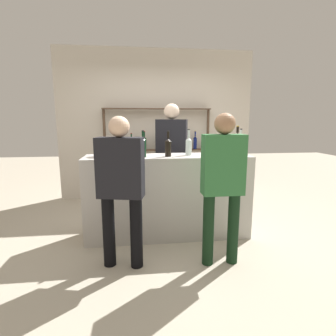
# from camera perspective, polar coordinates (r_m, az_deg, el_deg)

# --- Properties ---
(ground_plane) EXTENTS (16.00, 16.00, 0.00)m
(ground_plane) POSITION_cam_1_polar(r_m,az_deg,el_deg) (3.61, -0.00, -14.26)
(ground_plane) COLOR #B2A893
(bar_counter) EXTENTS (2.08, 0.52, 1.06)m
(bar_counter) POSITION_cam_1_polar(r_m,az_deg,el_deg) (3.42, -0.00, -6.14)
(bar_counter) COLOR #B7B2AD
(bar_counter) RESTS_ON ground_plane
(back_wall) EXTENTS (3.68, 0.12, 2.80)m
(back_wall) POSITION_cam_1_polar(r_m,az_deg,el_deg) (5.13, -2.51, 9.25)
(back_wall) COLOR beige
(back_wall) RESTS_ON ground_plane
(back_shelf) EXTENTS (1.99, 0.18, 1.72)m
(back_shelf) POSITION_cam_1_polar(r_m,az_deg,el_deg) (4.96, -2.23, 6.12)
(back_shelf) COLOR #4C3828
(back_shelf) RESTS_ON ground_plane
(counter_bottle_0) EXTENTS (0.07, 0.07, 0.32)m
(counter_bottle_0) POSITION_cam_1_polar(r_m,az_deg,el_deg) (3.18, -5.45, 4.66)
(counter_bottle_0) COLOR black
(counter_bottle_0) RESTS_ON bar_counter
(counter_bottle_1) EXTENTS (0.08, 0.08, 0.33)m
(counter_bottle_1) POSITION_cam_1_polar(r_m,az_deg,el_deg) (3.35, 4.51, 4.91)
(counter_bottle_1) COLOR silver
(counter_bottle_1) RESTS_ON bar_counter
(counter_bottle_2) EXTENTS (0.09, 0.09, 0.37)m
(counter_bottle_2) POSITION_cam_1_polar(r_m,az_deg,el_deg) (3.55, 14.79, 5.30)
(counter_bottle_2) COLOR black
(counter_bottle_2) RESTS_ON bar_counter
(counter_bottle_3) EXTENTS (0.08, 0.08, 0.33)m
(counter_bottle_3) POSITION_cam_1_polar(r_m,az_deg,el_deg) (3.46, 15.47, 4.78)
(counter_bottle_3) COLOR silver
(counter_bottle_3) RESTS_ON bar_counter
(counter_bottle_4) EXTENTS (0.08, 0.08, 0.35)m
(counter_bottle_4) POSITION_cam_1_polar(r_m,az_deg,el_deg) (3.37, -10.20, 4.94)
(counter_bottle_4) COLOR silver
(counter_bottle_4) RESTS_ON bar_counter
(counter_bottle_5) EXTENTS (0.08, 0.08, 0.32)m
(counter_bottle_5) POSITION_cam_1_polar(r_m,az_deg,el_deg) (3.22, 0.02, 4.66)
(counter_bottle_5) COLOR black
(counter_bottle_5) RESTS_ON bar_counter
(ice_bucket) EXTENTS (0.20, 0.20, 0.19)m
(ice_bucket) POSITION_cam_1_polar(r_m,az_deg,el_deg) (3.34, -13.11, 4.17)
(ice_bucket) COLOR black
(ice_bucket) RESTS_ON bar_counter
(cork_jar) EXTENTS (0.10, 0.10, 0.13)m
(cork_jar) POSITION_cam_1_polar(r_m,az_deg,el_deg) (3.24, -7.09, 3.64)
(cork_jar) COLOR silver
(cork_jar) RESTS_ON bar_counter
(server_behind_counter) EXTENTS (0.49, 0.33, 1.74)m
(server_behind_counter) POSITION_cam_1_polar(r_m,az_deg,el_deg) (3.98, 0.78, 3.50)
(server_behind_counter) COLOR black
(server_behind_counter) RESTS_ON ground_plane
(customer_right) EXTENTS (0.42, 0.21, 1.57)m
(customer_right) POSITION_cam_1_polar(r_m,az_deg,el_deg) (2.70, 11.83, -2.25)
(customer_right) COLOR black
(customer_right) RESTS_ON ground_plane
(customer_left) EXTENTS (0.48, 0.29, 1.54)m
(customer_left) POSITION_cam_1_polar(r_m,az_deg,el_deg) (2.64, -10.23, -3.11)
(customer_left) COLOR black
(customer_left) RESTS_ON ground_plane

